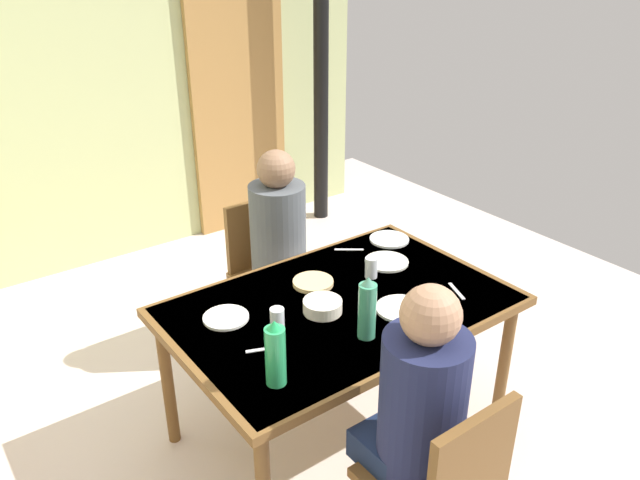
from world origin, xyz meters
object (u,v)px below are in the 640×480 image
at_px(chair_far_diner, 268,267).
at_px(water_bottle_green_far, 275,354).
at_px(person_near_diner, 420,398).
at_px(serving_bowl_center, 323,306).
at_px(dining_table, 340,315).
at_px(water_bottle_green_near, 367,309).
at_px(person_far_diner, 279,230).

relative_size(chair_far_diner, water_bottle_green_far, 3.26).
height_order(person_near_diner, serving_bowl_center, person_near_diner).
bearing_deg(dining_table, person_near_diner, -106.64).
bearing_deg(serving_bowl_center, water_bottle_green_near, -82.73).
height_order(chair_far_diner, water_bottle_green_near, water_bottle_green_near).
bearing_deg(water_bottle_green_near, water_bottle_green_far, -176.23).
xyz_separation_m(chair_far_diner, serving_bowl_center, (-0.25, -0.85, 0.26)).
height_order(chair_far_diner, serving_bowl_center, chair_far_diner).
distance_m(person_far_diner, water_bottle_green_far, 1.20).
bearing_deg(water_bottle_green_near, dining_table, 74.38).
distance_m(dining_table, water_bottle_green_far, 0.63).
relative_size(person_near_diner, person_far_diner, 1.00).
relative_size(dining_table, person_far_diner, 1.93).
bearing_deg(water_bottle_green_far, chair_far_diner, 59.55).
xyz_separation_m(dining_table, serving_bowl_center, (-0.11, -0.01, 0.09)).
relative_size(chair_far_diner, serving_bowl_center, 5.12).
xyz_separation_m(water_bottle_green_far, serving_bowl_center, (0.42, 0.28, -0.10)).
bearing_deg(water_bottle_green_far, water_bottle_green_near, 3.77).
bearing_deg(water_bottle_green_near, person_far_diner, 77.44).
height_order(water_bottle_green_near, serving_bowl_center, water_bottle_green_near).
height_order(water_bottle_green_near, water_bottle_green_far, water_bottle_green_near).
distance_m(chair_far_diner, water_bottle_green_near, 1.18).
height_order(dining_table, serving_bowl_center, serving_bowl_center).
bearing_deg(water_bottle_green_near, chair_far_diner, 78.95).
distance_m(person_near_diner, serving_bowl_center, 0.70).
relative_size(dining_table, water_bottle_green_far, 5.58).
distance_m(person_far_diner, water_bottle_green_near, 1.00).
bearing_deg(dining_table, water_bottle_green_near, -105.62).
height_order(person_far_diner, water_bottle_green_near, person_far_diner).
distance_m(dining_table, person_near_diner, 0.75).
relative_size(person_far_diner, water_bottle_green_near, 2.81).
bearing_deg(chair_far_diner, water_bottle_green_far, 59.55).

